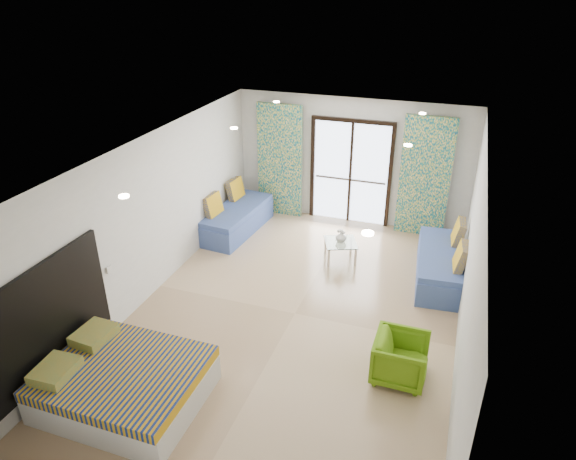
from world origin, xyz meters
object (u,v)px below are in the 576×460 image
(bed, at_px, (123,383))
(coffee_table, at_px, (341,244))
(daybed_left, at_px, (236,218))
(armchair, at_px, (401,356))
(daybed_right, at_px, (441,264))

(bed, distance_m, coffee_table, 4.75)
(daybed_left, distance_m, coffee_table, 2.42)
(coffee_table, bearing_deg, armchair, -61.78)
(bed, distance_m, daybed_left, 4.93)
(daybed_right, bearing_deg, bed, -134.57)
(bed, bearing_deg, armchair, 25.63)
(coffee_table, bearing_deg, daybed_right, -2.95)
(daybed_right, bearing_deg, armchair, -101.58)
(bed, relative_size, coffee_table, 2.55)
(daybed_left, bearing_deg, bed, -77.60)
(bed, xyz_separation_m, armchair, (3.27, 1.57, 0.08))
(daybed_left, xyz_separation_m, armchair, (3.91, -3.32, 0.05))
(bed, height_order, daybed_left, daybed_left)
(bed, xyz_separation_m, daybed_left, (-0.64, 4.89, 0.03))
(daybed_left, height_order, coffee_table, daybed_left)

